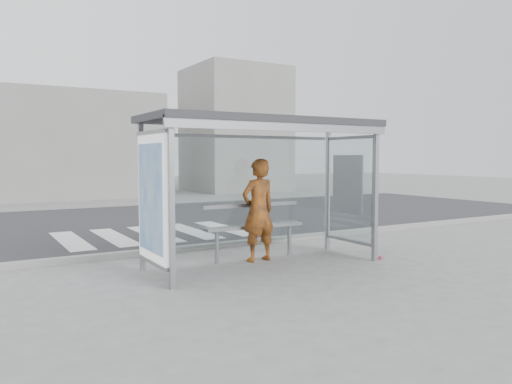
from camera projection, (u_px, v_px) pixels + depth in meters
ground at (264, 265)px, 8.94m from camera, size 80.00×80.00×0.00m
road at (143, 222)px, 14.96m from camera, size 30.00×10.00×0.01m
curb at (216, 245)px, 10.61m from camera, size 30.00×0.18×0.12m
crosswalk at (154, 234)px, 12.55m from camera, size 4.55×3.00×0.00m
bus_shelter at (244, 154)px, 8.66m from camera, size 4.25×1.65×2.62m
building_center at (72, 146)px, 24.24m from camera, size 8.00×5.00×5.00m
building_right at (235, 130)px, 28.72m from camera, size 5.00×5.00×7.00m
person at (258, 210)px, 9.25m from camera, size 0.73×0.52×1.91m
bench at (254, 227)px, 9.47m from camera, size 2.05×0.25×1.06m
soda_can at (380, 257)px, 9.48m from camera, size 0.14×0.13×0.07m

